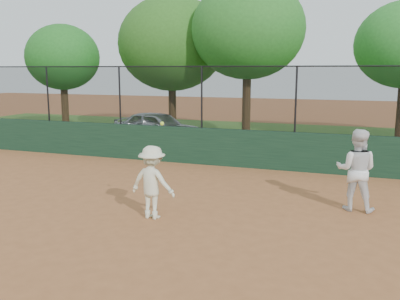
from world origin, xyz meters
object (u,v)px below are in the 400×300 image
(tree_2, at_px, (248,30))
(tree_1, at_px, (172,44))
(parked_car, at_px, (158,127))
(tree_0, at_px, (62,58))
(player_main, at_px, (152,182))
(player_second, at_px, (356,170))

(tree_2, bearing_deg, tree_1, 166.29)
(parked_car, xyz_separation_m, tree_2, (3.42, 1.65, 4.03))
(tree_0, bearing_deg, parked_car, -12.35)
(tree_0, xyz_separation_m, tree_2, (8.95, 0.44, 1.07))
(tree_0, distance_m, tree_1, 5.32)
(parked_car, bearing_deg, player_main, -146.64)
(parked_car, distance_m, tree_1, 4.44)
(tree_0, bearing_deg, player_main, -46.59)
(parked_car, xyz_separation_m, player_main, (4.02, -8.88, 0.10))
(tree_1, bearing_deg, player_second, -48.25)
(player_second, bearing_deg, tree_0, -26.53)
(tree_2, bearing_deg, parked_car, -154.26)
(parked_car, distance_m, player_second, 10.55)
(player_second, bearing_deg, tree_1, -43.95)
(parked_car, height_order, player_second, player_second)
(parked_car, bearing_deg, tree_1, 18.53)
(parked_car, height_order, tree_0, tree_0)
(player_second, height_order, tree_0, tree_0)
(player_second, relative_size, player_main, 0.87)
(player_main, distance_m, tree_1, 12.79)
(tree_1, bearing_deg, tree_0, -164.87)
(player_main, relative_size, tree_2, 0.31)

